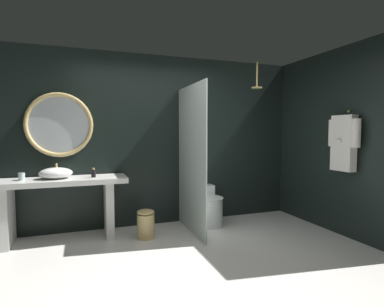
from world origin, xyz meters
The scene contains 13 objects.
ground_plane centered at (0.00, 0.00, 0.00)m, with size 5.76×5.76×0.00m, color silver.
back_wall_panel centered at (0.00, 1.90, 1.30)m, with size 4.80×0.10×2.60m, color black.
side_wall_right centered at (2.35, 0.76, 1.30)m, with size 0.10×2.47×2.60m, color black.
vanity_counter centered at (-1.36, 1.55, 0.57)m, with size 1.71×0.55×0.82m.
vessel_sink centered at (-1.40, 1.55, 0.90)m, with size 0.41×0.34×0.19m.
tumbler_cup centered at (-1.80, 1.56, 0.87)m, with size 0.08×0.08×0.10m, color silver.
soap_dispenser centered at (-0.94, 1.52, 0.88)m, with size 0.06×0.06×0.13m.
round_wall_mirror centered at (-1.36, 1.81, 1.53)m, with size 0.89×0.06×0.89m.
shower_glass_panel centered at (0.38, 1.29, 1.04)m, with size 0.02×1.12×2.09m, color silver.
rain_shower_head centered at (1.47, 1.36, 2.17)m, with size 0.16×0.16×0.40m.
hanging_bathrobe centered at (2.21, 0.38, 1.32)m, with size 0.20×0.49×0.81m.
toilet centered at (0.73, 1.53, 0.27)m, with size 0.41×0.60×0.58m.
waste_bin centered at (-0.29, 1.25, 0.20)m, with size 0.23×0.23×0.39m.
Camera 1 is at (-1.08, -2.76, 1.43)m, focal length 28.60 mm.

